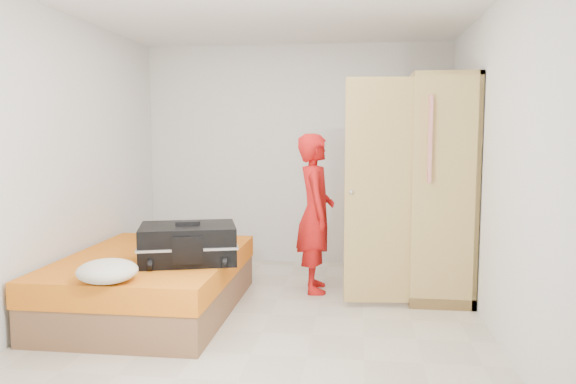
# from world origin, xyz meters

# --- Properties ---
(room) EXTENTS (4.00, 4.02, 2.60)m
(room) POSITION_xyz_m (0.00, 0.00, 1.30)
(room) COLOR beige
(room) RESTS_ON ground
(bed) EXTENTS (1.42, 2.02, 0.50)m
(bed) POSITION_xyz_m (-1.05, -0.02, 0.25)
(bed) COLOR brown
(bed) RESTS_ON ground
(wardrobe) EXTENTS (1.17, 1.24, 2.10)m
(wardrobe) POSITION_xyz_m (1.45, 0.85, 1.00)
(wardrobe) COLOR tan
(wardrobe) RESTS_ON ground
(person) EXTENTS (0.46, 0.62, 1.56)m
(person) POSITION_xyz_m (0.33, 0.79, 0.78)
(person) COLOR red
(person) RESTS_ON ground
(suitcase) EXTENTS (0.93, 0.78, 0.34)m
(suitcase) POSITION_xyz_m (-0.66, -0.23, 0.65)
(suitcase) COLOR black
(suitcase) RESTS_ON bed
(round_cushion) EXTENTS (0.44, 0.44, 0.17)m
(round_cushion) POSITION_xyz_m (-1.04, -0.92, 0.58)
(round_cushion) COLOR beige
(round_cushion) RESTS_ON bed
(pillow) EXTENTS (0.57, 0.30, 0.10)m
(pillow) POSITION_xyz_m (-1.19, 0.83, 0.55)
(pillow) COLOR beige
(pillow) RESTS_ON bed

